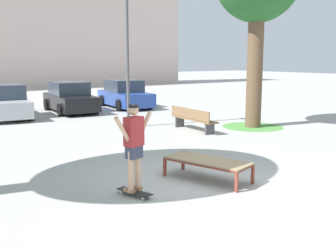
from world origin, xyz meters
TOP-DOWN VIEW (x-y plane):
  - ground_plane at (0.00, 0.00)m, footprint 120.00×120.00m
  - skate_box at (-0.01, 0.12)m, footprint 1.26×2.04m
  - skateboard at (-1.86, 0.12)m, footprint 0.42×0.82m
  - skater at (-1.86, 0.13)m, footprint 0.98×0.38m
  - grass_patch_near_right at (6.06, 4.46)m, footprint 2.35×2.35m
  - car_silver at (-1.21, 12.58)m, footprint 2.28×4.37m
  - car_black at (1.95, 12.89)m, footprint 2.21×4.34m
  - car_blue at (5.11, 12.97)m, footprint 2.29×4.37m
  - park_bench at (3.60, 5.16)m, footprint 0.59×2.42m
  - light_post at (2.04, 7.20)m, footprint 0.36×0.36m

SIDE VIEW (x-z plane):
  - ground_plane at x=0.00m, z-range 0.00..0.00m
  - grass_patch_near_right at x=6.06m, z-range 0.00..0.01m
  - skateboard at x=-1.86m, z-range 0.03..0.12m
  - skate_box at x=-0.01m, z-range 0.18..0.64m
  - park_bench at x=3.60m, z-range 0.03..0.86m
  - car_silver at x=-1.21m, z-range -0.06..1.44m
  - car_black at x=1.95m, z-range -0.06..1.44m
  - car_blue at x=5.11m, z-range -0.06..1.44m
  - skater at x=-1.86m, z-range 0.22..1.92m
  - light_post at x=2.04m, z-range 0.91..6.74m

